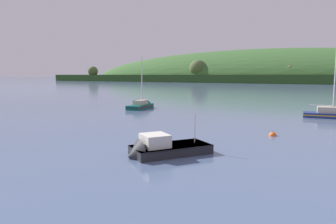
# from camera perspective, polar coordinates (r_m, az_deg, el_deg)

# --- Properties ---
(far_shoreline_hill) EXTENTS (446.64, 125.21, 54.75)m
(far_shoreline_hill) POSITION_cam_1_polar(r_m,az_deg,el_deg) (273.55, 16.42, 5.47)
(far_shoreline_hill) COLOR #27431B
(far_shoreline_hill) RESTS_ON ground
(sailboat_midwater_white) EXTENTS (3.27, 7.05, 9.78)m
(sailboat_midwater_white) POSITION_cam_1_polar(r_m,az_deg,el_deg) (53.39, -4.77, 1.03)
(sailboat_midwater_white) COLOR #0F564C
(sailboat_midwater_white) RESTS_ON ground
(sailboat_outer_reach) EXTENTS (6.76, 3.10, 11.52)m
(sailboat_outer_reach) POSITION_cam_1_polar(r_m,az_deg,el_deg) (46.68, 28.16, -0.68)
(sailboat_outer_reach) COLOR navy
(sailboat_outer_reach) RESTS_ON ground
(fishing_boat_moored) EXTENTS (5.54, 6.43, 3.88)m
(fishing_boat_moored) POSITION_cam_1_polar(r_m,az_deg,el_deg) (22.28, -1.16, -7.21)
(fishing_boat_moored) COLOR #232328
(fishing_boat_moored) RESTS_ON ground
(mooring_buoy_foreground) EXTENTS (0.71, 0.71, 0.79)m
(mooring_buoy_foreground) POSITION_cam_1_polar(r_m,az_deg,el_deg) (30.86, 18.76, -4.17)
(mooring_buoy_foreground) COLOR #EA5B19
(mooring_buoy_foreground) RESTS_ON ground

